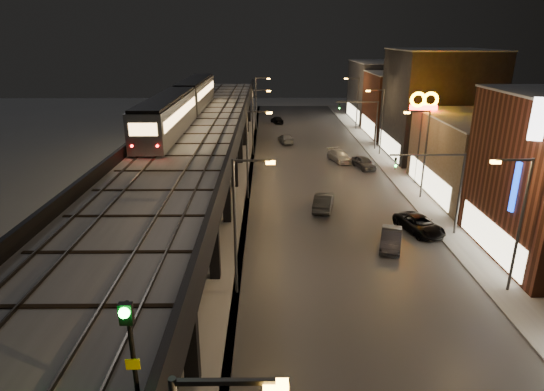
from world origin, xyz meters
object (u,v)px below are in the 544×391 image
object	(u,v)px
rail_signal	(129,335)
car_far_white	(277,120)
car_mid_dark	(286,139)
car_onc_silver	(391,240)
car_onc_red	(364,163)
car_onc_white	(340,156)
car_near_white	(323,202)
subway_train	(184,102)
car_onc_dark	(419,225)

from	to	relation	value
rail_signal	car_far_white	xyz separation A→B (m)	(5.20, 76.09, -8.18)
car_mid_dark	car_onc_silver	size ratio (longest dim) A/B	1.04
car_far_white	car_onc_red	distance (m)	32.42
car_far_white	car_onc_white	bearing A→B (deg)	89.02
rail_signal	car_onc_silver	xyz separation A→B (m)	(13.08, 22.80, -8.13)
rail_signal	car_near_white	xyz separation A→B (m)	(8.76, 31.16, -8.09)
subway_train	car_onc_dark	distance (m)	30.36
car_far_white	subway_train	bearing A→B (deg)	53.19
car_far_white	rail_signal	bearing A→B (deg)	69.41
car_mid_dark	car_near_white	bearing A→B (deg)	85.46
car_mid_dark	car_far_white	world-z (taller)	car_far_white
car_near_white	car_onc_white	bearing A→B (deg)	-90.74
car_onc_red	car_near_white	bearing A→B (deg)	-129.60
rail_signal	car_onc_white	bearing A→B (deg)	75.12
subway_train	car_near_white	distance (m)	21.56
car_near_white	car_onc_silver	xyz separation A→B (m)	(4.32, -8.37, -0.05)
car_mid_dark	car_onc_red	world-z (taller)	car_onc_red
car_near_white	car_onc_dark	bearing A→B (deg)	156.64
rail_signal	car_onc_silver	size ratio (longest dim) A/B	0.72
car_mid_dark	car_onc_red	bearing A→B (deg)	113.35
car_onc_red	subway_train	bearing A→B (deg)	168.01
subway_train	rail_signal	size ratio (longest dim) A/B	11.69
car_mid_dark	car_onc_white	distance (m)	12.82
subway_train	rail_signal	xyz separation A→B (m)	(6.40, -44.44, 0.44)
subway_train	car_far_white	bearing A→B (deg)	69.87
car_onc_silver	car_onc_red	size ratio (longest dim) A/B	1.00
rail_signal	car_onc_white	world-z (taller)	rail_signal
car_far_white	car_onc_dark	size ratio (longest dim) A/B	0.78
subway_train	car_onc_dark	bearing A→B (deg)	-39.59
subway_train	rail_signal	world-z (taller)	subway_train
car_onc_dark	car_onc_white	xyz separation A→B (m)	(-3.31, 22.89, 0.01)
rail_signal	car_mid_dark	distance (m)	60.43
subway_train	car_onc_silver	distance (m)	30.12
car_mid_dark	car_far_white	distance (m)	16.57
car_near_white	car_mid_dark	world-z (taller)	car_near_white
car_mid_dark	car_onc_white	xyz separation A→B (m)	(6.70, -10.93, 0.05)
rail_signal	car_onc_silver	distance (m)	27.51
car_near_white	rail_signal	bearing A→B (deg)	86.98
car_onc_white	car_onc_red	xyz separation A→B (m)	(2.53, -3.28, 0.03)
car_near_white	car_onc_dark	world-z (taller)	car_near_white
car_near_white	car_onc_silver	size ratio (longest dim) A/B	1.07
car_onc_dark	car_onc_silver	bearing A→B (deg)	-155.62
car_mid_dark	car_far_white	bearing A→B (deg)	-96.13
car_onc_dark	car_onc_white	bearing A→B (deg)	79.64
car_far_white	car_onc_white	world-z (taller)	car_onc_white
car_far_white	car_onc_silver	bearing A→B (deg)	81.73
rail_signal	car_onc_dark	xyz separation A→B (m)	(16.23, 25.73, -8.16)
car_near_white	car_onc_silver	world-z (taller)	car_near_white
subway_train	car_onc_silver	size ratio (longest dim) A/B	8.39
car_near_white	car_onc_dark	size ratio (longest dim) A/B	0.93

